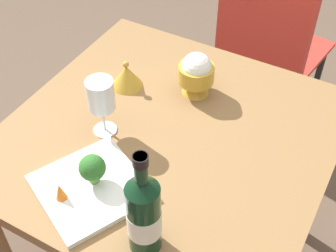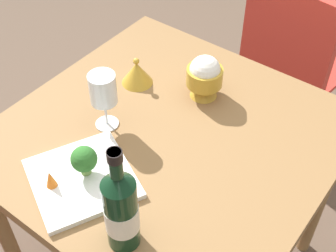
{
  "view_description": "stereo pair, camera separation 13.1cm",
  "coord_description": "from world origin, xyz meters",
  "px_view_note": "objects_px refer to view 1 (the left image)",
  "views": [
    {
      "loc": [
        -0.82,
        -0.45,
        1.68
      ],
      "look_at": [
        0.0,
        0.0,
        0.76
      ],
      "focal_mm": 50.11,
      "sensor_mm": 36.0,
      "label": 1
    },
    {
      "loc": [
        -0.75,
        -0.56,
        1.68
      ],
      "look_at": [
        0.0,
        0.0,
        0.76
      ],
      "focal_mm": 50.11,
      "sensor_mm": 36.0,
      "label": 2
    }
  ],
  "objects_px": {
    "rice_bowl": "(196,73)",
    "carrot_garnish_left": "(60,191)",
    "rice_bowl_lid": "(127,76)",
    "serving_plate": "(91,188)",
    "chair_by_wall": "(267,44)",
    "broccoli_floret": "(92,168)",
    "wine_glass": "(101,96)",
    "wine_bottle": "(144,214)"
  },
  "relations": [
    {
      "from": "rice_bowl_lid",
      "to": "serving_plate",
      "type": "bearing_deg",
      "value": -159.97
    },
    {
      "from": "broccoli_floret",
      "to": "wine_bottle",
      "type": "bearing_deg",
      "value": -112.68
    },
    {
      "from": "serving_plate",
      "to": "carrot_garnish_left",
      "type": "height_order",
      "value": "carrot_garnish_left"
    },
    {
      "from": "chair_by_wall",
      "to": "broccoli_floret",
      "type": "distance_m",
      "value": 1.13
    },
    {
      "from": "chair_by_wall",
      "to": "wine_bottle",
      "type": "relative_size",
      "value": 2.81
    },
    {
      "from": "chair_by_wall",
      "to": "serving_plate",
      "type": "height_order",
      "value": "chair_by_wall"
    },
    {
      "from": "rice_bowl",
      "to": "wine_bottle",
      "type": "bearing_deg",
      "value": -165.2
    },
    {
      "from": "carrot_garnish_left",
      "to": "rice_bowl_lid",
      "type": "bearing_deg",
      "value": 12.72
    },
    {
      "from": "chair_by_wall",
      "to": "broccoli_floret",
      "type": "relative_size",
      "value": 9.91
    },
    {
      "from": "rice_bowl",
      "to": "rice_bowl_lid",
      "type": "height_order",
      "value": "rice_bowl"
    },
    {
      "from": "wine_glass",
      "to": "rice_bowl",
      "type": "bearing_deg",
      "value": -28.5
    },
    {
      "from": "carrot_garnish_left",
      "to": "rice_bowl",
      "type": "bearing_deg",
      "value": -10.52
    },
    {
      "from": "wine_bottle",
      "to": "wine_glass",
      "type": "height_order",
      "value": "wine_bottle"
    },
    {
      "from": "serving_plate",
      "to": "carrot_garnish_left",
      "type": "bearing_deg",
      "value": 148.39
    },
    {
      "from": "serving_plate",
      "to": "broccoli_floret",
      "type": "xyz_separation_m",
      "value": [
        0.02,
        0.0,
        0.06
      ]
    },
    {
      "from": "wine_bottle",
      "to": "serving_plate",
      "type": "relative_size",
      "value": 0.9
    },
    {
      "from": "wine_glass",
      "to": "serving_plate",
      "type": "xyz_separation_m",
      "value": [
        -0.19,
        -0.09,
        -0.12
      ]
    },
    {
      "from": "wine_bottle",
      "to": "rice_bowl_lid",
      "type": "distance_m",
      "value": 0.58
    },
    {
      "from": "wine_bottle",
      "to": "carrot_garnish_left",
      "type": "bearing_deg",
      "value": 89.61
    },
    {
      "from": "chair_by_wall",
      "to": "broccoli_floret",
      "type": "height_order",
      "value": "chair_by_wall"
    },
    {
      "from": "wine_bottle",
      "to": "carrot_garnish_left",
      "type": "distance_m",
      "value": 0.25
    },
    {
      "from": "wine_glass",
      "to": "carrot_garnish_left",
      "type": "bearing_deg",
      "value": -168.93
    },
    {
      "from": "chair_by_wall",
      "to": "carrot_garnish_left",
      "type": "distance_m",
      "value": 1.21
    },
    {
      "from": "wine_glass",
      "to": "broccoli_floret",
      "type": "xyz_separation_m",
      "value": [
        -0.18,
        -0.09,
        -0.06
      ]
    },
    {
      "from": "wine_bottle",
      "to": "serving_plate",
      "type": "distance_m",
      "value": 0.24
    },
    {
      "from": "rice_bowl",
      "to": "broccoli_floret",
      "type": "height_order",
      "value": "rice_bowl"
    },
    {
      "from": "rice_bowl_lid",
      "to": "carrot_garnish_left",
      "type": "bearing_deg",
      "value": -167.28
    },
    {
      "from": "rice_bowl_lid",
      "to": "wine_glass",
      "type": "bearing_deg",
      "value": -165.17
    },
    {
      "from": "rice_bowl",
      "to": "serving_plate",
      "type": "xyz_separation_m",
      "value": [
        -0.47,
        0.06,
        -0.07
      ]
    },
    {
      "from": "rice_bowl",
      "to": "rice_bowl_lid",
      "type": "xyz_separation_m",
      "value": [
        -0.08,
        0.2,
        -0.04
      ]
    },
    {
      "from": "rice_bowl_lid",
      "to": "broccoli_floret",
      "type": "distance_m",
      "value": 0.4
    },
    {
      "from": "rice_bowl_lid",
      "to": "carrot_garnish_left",
      "type": "xyz_separation_m",
      "value": [
        -0.46,
        -0.1,
        0.0
      ]
    },
    {
      "from": "wine_bottle",
      "to": "chair_by_wall",
      "type": "bearing_deg",
      "value": 5.42
    },
    {
      "from": "wine_glass",
      "to": "serving_plate",
      "type": "distance_m",
      "value": 0.25
    },
    {
      "from": "wine_glass",
      "to": "rice_bowl",
      "type": "distance_m",
      "value": 0.32
    },
    {
      "from": "broccoli_floret",
      "to": "serving_plate",
      "type": "bearing_deg",
      "value": -178.49
    },
    {
      "from": "rice_bowl",
      "to": "carrot_garnish_left",
      "type": "bearing_deg",
      "value": 169.48
    },
    {
      "from": "wine_bottle",
      "to": "rice_bowl",
      "type": "relative_size",
      "value": 2.13
    },
    {
      "from": "wine_glass",
      "to": "broccoli_floret",
      "type": "bearing_deg",
      "value": -152.89
    },
    {
      "from": "rice_bowl",
      "to": "rice_bowl_lid",
      "type": "distance_m",
      "value": 0.22
    },
    {
      "from": "rice_bowl",
      "to": "serving_plate",
      "type": "distance_m",
      "value": 0.48
    },
    {
      "from": "rice_bowl_lid",
      "to": "carrot_garnish_left",
      "type": "distance_m",
      "value": 0.47
    }
  ]
}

